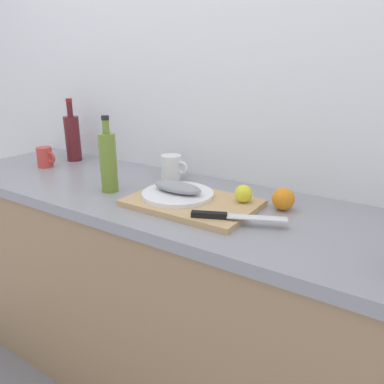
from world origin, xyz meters
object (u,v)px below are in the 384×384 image
object	(u,v)px
coffee_mug_0	(45,157)
coffee_mug_1	(172,167)
chef_knife	(226,216)
cutting_board	(192,203)
fish_fillet	(178,187)
olive_oil_bottle	(108,161)
white_plate	(178,194)
lemon_0	(244,194)
wine_bottle	(73,137)

from	to	relation	value
coffee_mug_0	coffee_mug_1	size ratio (longest dim) A/B	0.88
chef_knife	coffee_mug_1	size ratio (longest dim) A/B	2.19
cutting_board	coffee_mug_0	xyz separation A→B (m)	(-0.87, 0.05, 0.04)
fish_fillet	olive_oil_bottle	bearing A→B (deg)	-170.45
coffee_mug_0	olive_oil_bottle	bearing A→B (deg)	-10.02
coffee_mug_1	olive_oil_bottle	bearing A→B (deg)	-111.17
cutting_board	coffee_mug_0	world-z (taller)	coffee_mug_0
fish_fillet	chef_knife	distance (m)	0.26
cutting_board	coffee_mug_1	world-z (taller)	coffee_mug_1
chef_knife	olive_oil_bottle	bearing A→B (deg)	151.99
coffee_mug_1	fish_fillet	bearing A→B (deg)	-49.56
coffee_mug_0	chef_knife	bearing A→B (deg)	-7.09
white_plate	olive_oil_bottle	distance (m)	0.30
chef_knife	lemon_0	bearing A→B (deg)	73.67
chef_knife	coffee_mug_0	bearing A→B (deg)	149.10
wine_bottle	fish_fillet	bearing A→B (deg)	-14.58
cutting_board	olive_oil_bottle	xyz separation A→B (m)	(-0.35, -0.04, 0.11)
olive_oil_bottle	coffee_mug_1	distance (m)	0.29
cutting_board	white_plate	xyz separation A→B (m)	(-0.07, 0.01, 0.02)
white_plate	coffee_mug_1	bearing A→B (deg)	130.44
cutting_board	fish_fillet	xyz separation A→B (m)	(-0.07, 0.01, 0.04)
olive_oil_bottle	coffee_mug_0	world-z (taller)	olive_oil_bottle
olive_oil_bottle	fish_fillet	bearing A→B (deg)	9.55
chef_knife	coffee_mug_0	xyz separation A→B (m)	(-1.05, 0.13, 0.02)
fish_fillet	lemon_0	world-z (taller)	lemon_0
wine_bottle	coffee_mug_1	distance (m)	0.61
white_plate	wine_bottle	bearing A→B (deg)	165.42
coffee_mug_0	coffee_mug_1	bearing A→B (deg)	15.64
coffee_mug_1	white_plate	bearing A→B (deg)	-49.56
chef_knife	wine_bottle	distance (m)	1.08
cutting_board	lemon_0	world-z (taller)	lemon_0
cutting_board	chef_knife	bearing A→B (deg)	-24.15
fish_fillet	chef_knife	xyz separation A→B (m)	(0.24, -0.09, -0.02)
white_plate	wine_bottle	distance (m)	0.82
white_plate	coffee_mug_0	bearing A→B (deg)	176.93
chef_knife	coffee_mug_1	distance (m)	0.53
lemon_0	olive_oil_bottle	bearing A→B (deg)	-166.57
white_plate	lemon_0	xyz separation A→B (m)	(0.22, 0.07, 0.02)
wine_bottle	coffee_mug_1	bearing A→B (deg)	0.95
cutting_board	white_plate	world-z (taller)	white_plate
white_plate	fish_fillet	xyz separation A→B (m)	(0.00, -0.00, 0.03)
fish_fillet	olive_oil_bottle	xyz separation A→B (m)	(-0.29, -0.05, 0.07)
cutting_board	olive_oil_bottle	world-z (taller)	olive_oil_bottle
cutting_board	chef_knife	size ratio (longest dim) A/B	1.58
fish_fillet	olive_oil_bottle	size ratio (longest dim) A/B	0.66
white_plate	lemon_0	bearing A→B (deg)	18.25
chef_knife	lemon_0	size ratio (longest dim) A/B	4.55
chef_knife	lemon_0	xyz separation A→B (m)	(-0.02, 0.16, 0.02)
lemon_0	fish_fillet	bearing A→B (deg)	-161.75
white_plate	fish_fillet	world-z (taller)	fish_fillet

